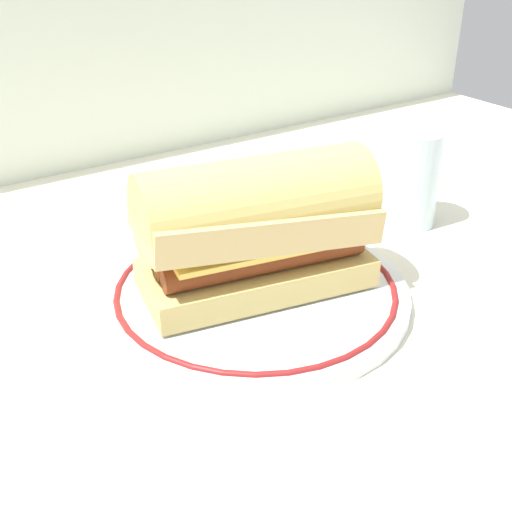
{
  "coord_description": "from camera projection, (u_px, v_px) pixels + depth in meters",
  "views": [
    {
      "loc": [
        -0.26,
        -0.44,
        0.33
      ],
      "look_at": [
        0.02,
        -0.01,
        0.04
      ],
      "focal_mm": 45.53,
      "sensor_mm": 36.0,
      "label": 1
    }
  ],
  "objects": [
    {
      "name": "ground_plane",
      "position": [
        227.0,
        300.0,
        0.6
      ],
      "size": [
        1.5,
        1.5,
        0.0
      ],
      "primitive_type": "plane",
      "color": "silver"
    },
    {
      "name": "plate",
      "position": [
        256.0,
        291.0,
        0.6
      ],
      "size": [
        0.28,
        0.28,
        0.01
      ],
      "color": "white",
      "rests_on": "ground_plane"
    },
    {
      "name": "sausage_sandwich",
      "position": [
        256.0,
        225.0,
        0.57
      ],
      "size": [
        0.22,
        0.13,
        0.12
      ],
      "rotation": [
        0.0,
        0.0,
        -0.19
      ],
      "color": "#D1BA6C",
      "rests_on": "plate"
    },
    {
      "name": "drinking_glass",
      "position": [
        410.0,
        184.0,
        0.73
      ],
      "size": [
        0.06,
        0.06,
        0.11
      ],
      "color": "silver",
      "rests_on": "ground_plane"
    }
  ]
}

